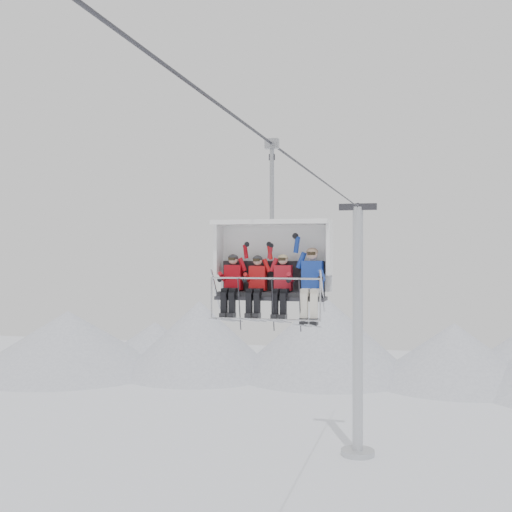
% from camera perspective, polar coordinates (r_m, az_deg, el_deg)
% --- Properties ---
extents(ridgeline, '(72.00, 21.00, 7.00)m').
position_cam_1_polar(ridgeline, '(55.35, 9.32, -8.01)').
color(ridgeline, silver).
rests_on(ridgeline, ground).
extents(lift_tower_right, '(2.00, 1.80, 13.48)m').
position_cam_1_polar(lift_tower_right, '(35.03, 9.03, -8.03)').
color(lift_tower_right, '#B0B3B7').
rests_on(lift_tower_right, ground).
extents(haul_cable, '(0.06, 50.00, 0.06)m').
position_cam_1_polar(haul_cable, '(13.13, 0.00, 10.96)').
color(haul_cable, '#323137').
rests_on(haul_cable, lift_tower_left).
extents(chairlift_carrier, '(2.61, 1.17, 3.98)m').
position_cam_1_polar(chairlift_carrier, '(14.43, 1.54, -0.27)').
color(chairlift_carrier, black).
rests_on(chairlift_carrier, haul_cable).
extents(skier_far_left, '(0.38, 1.69, 1.54)m').
position_cam_1_polar(skier_far_left, '(14.36, -2.14, -2.44)').
color(skier_far_left, '#A30912').
rests_on(skier_far_left, chairlift_carrier).
extents(skier_center_left, '(0.37, 1.69, 1.50)m').
position_cam_1_polar(skier_center_left, '(14.20, 0.05, -2.51)').
color(skier_center_left, '#B51113').
rests_on(skier_center_left, chairlift_carrier).
extents(skier_center_right, '(0.38, 1.69, 1.53)m').
position_cam_1_polar(skier_center_right, '(14.07, 2.34, -2.49)').
color(skier_center_right, '#AC1521').
rests_on(skier_center_right, chairlift_carrier).
extents(skier_far_right, '(0.45, 1.69, 1.75)m').
position_cam_1_polar(skier_far_right, '(13.97, 4.97, -2.25)').
color(skier_far_right, '#1A3BA2').
rests_on(skier_far_right, chairlift_carrier).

